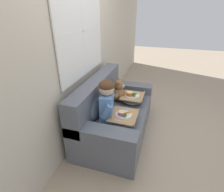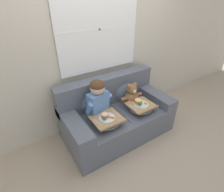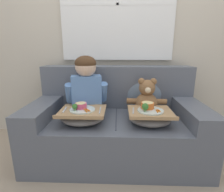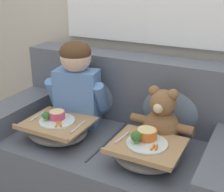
{
  "view_description": "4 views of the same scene",
  "coord_description": "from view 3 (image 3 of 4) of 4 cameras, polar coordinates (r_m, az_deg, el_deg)",
  "views": [
    {
      "loc": [
        -2.17,
        -0.59,
        1.77
      ],
      "look_at": [
        0.09,
        0.11,
        0.58
      ],
      "focal_mm": 28.0,
      "sensor_mm": 36.0,
      "label": 1
    },
    {
      "loc": [
        -1.22,
        -1.73,
        1.97
      ],
      "look_at": [
        -0.05,
        0.09,
        0.65
      ],
      "focal_mm": 28.0,
      "sensor_mm": 36.0,
      "label": 2
    },
    {
      "loc": [
        0.02,
        -1.59,
        1.04
      ],
      "look_at": [
        -0.05,
        0.08,
        0.59
      ],
      "focal_mm": 28.0,
      "sensor_mm": 36.0,
      "label": 3
    },
    {
      "loc": [
        0.79,
        -1.54,
        1.37
      ],
      "look_at": [
        -0.0,
        -0.0,
        0.69
      ],
      "focal_mm": 50.0,
      "sensor_mm": 36.0,
      "label": 4
    }
  ],
  "objects": [
    {
      "name": "couch",
      "position": [
        1.81,
        1.43,
        -8.67
      ],
      "size": [
        1.61,
        0.86,
        0.86
      ],
      "color": "#565B66",
      "rests_on": "ground_plane"
    },
    {
      "name": "ground_plane",
      "position": [
        1.9,
        1.34,
        -18.14
      ],
      "size": [
        14.0,
        14.0,
        0.0
      ],
      "primitive_type": "plane",
      "color": "tan"
    },
    {
      "name": "lap_tray_teddy",
      "position": [
        1.55,
        12.26,
        -6.47
      ],
      "size": [
        0.37,
        0.34,
        0.19
      ],
      "color": "slate",
      "rests_on": "teddy_bear"
    },
    {
      "name": "throw_pillow_behind_teddy",
      "position": [
        1.9,
        10.44,
        1.64
      ],
      "size": [
        0.4,
        0.19,
        0.41
      ],
      "color": "slate",
      "rests_on": "couch"
    },
    {
      "name": "wall_back_with_window",
      "position": [
        2.13,
        1.79,
        22.31
      ],
      "size": [
        8.0,
        0.08,
        2.6
      ],
      "color": "beige",
      "rests_on": "ground_plane"
    },
    {
      "name": "child_figure",
      "position": [
        1.71,
        -8.39,
        4.31
      ],
      "size": [
        0.42,
        0.23,
        0.57
      ],
      "color": "#5B84BC",
      "rests_on": "couch"
    },
    {
      "name": "lap_tray_child",
      "position": [
        1.56,
        -9.6,
        -6.33
      ],
      "size": [
        0.4,
        0.35,
        0.18
      ],
      "color": "slate",
      "rests_on": "child_figure"
    },
    {
      "name": "teddy_bear",
      "position": [
        1.74,
        11.21,
        -1.06
      ],
      "size": [
        0.39,
        0.27,
        0.36
      ],
      "color": "brown",
      "rests_on": "couch"
    },
    {
      "name": "throw_pillow_behind_child",
      "position": [
        1.91,
        -7.31,
        1.81
      ],
      "size": [
        0.41,
        0.2,
        0.42
      ],
      "color": "slate",
      "rests_on": "couch"
    }
  ]
}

